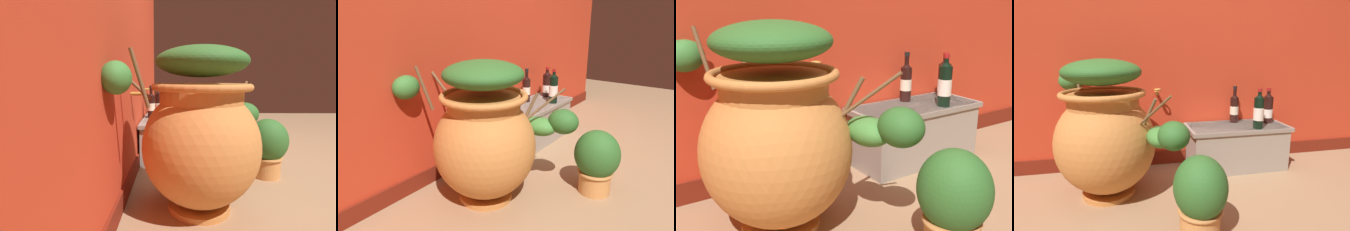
% 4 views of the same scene
% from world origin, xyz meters
% --- Properties ---
extents(ground_plane, '(7.00, 7.00, 0.00)m').
position_xyz_m(ground_plane, '(0.00, 0.00, 0.00)').
color(ground_plane, '#9E7A56').
extents(terracotta_urn, '(0.80, 1.07, 0.88)m').
position_xyz_m(terracotta_urn, '(-0.39, 0.67, 0.43)').
color(terracotta_urn, '#CC7F3D').
rests_on(terracotta_urn, ground_plane).
extents(stone_ledge, '(0.80, 0.36, 0.35)m').
position_xyz_m(stone_ledge, '(0.59, 0.91, 0.19)').
color(stone_ledge, '#9E9384').
rests_on(stone_ledge, ground_plane).
extents(wine_bottle_left, '(0.07, 0.07, 0.30)m').
position_xyz_m(wine_bottle_left, '(0.61, 1.02, 0.48)').
color(wine_bottle_left, black).
rests_on(wine_bottle_left, stone_ledge).
extents(wine_bottle_middle, '(0.08, 0.08, 0.31)m').
position_xyz_m(wine_bottle_middle, '(0.72, 0.80, 0.49)').
color(wine_bottle_middle, black).
rests_on(wine_bottle_middle, stone_ledge).
extents(wine_bottle_right, '(0.08, 0.08, 0.29)m').
position_xyz_m(wine_bottle_right, '(0.88, 0.96, 0.47)').
color(wine_bottle_right, black).
rests_on(wine_bottle_right, stone_ledge).
extents(potted_shrub, '(0.27, 0.29, 0.43)m').
position_xyz_m(potted_shrub, '(0.07, 0.13, 0.23)').
color(potted_shrub, '#D68E4C').
rests_on(potted_shrub, ground_plane).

